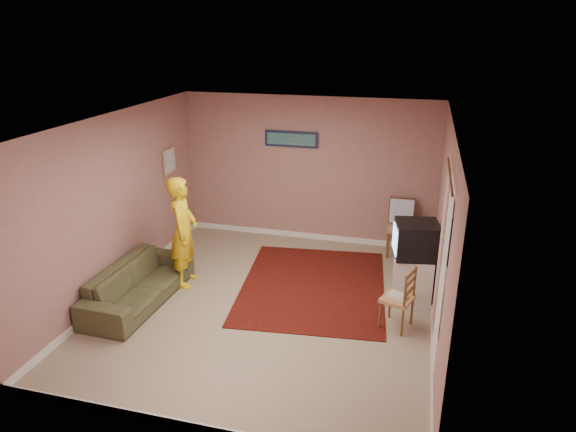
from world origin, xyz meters
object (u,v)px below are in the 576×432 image
(crt_tv, at_px, (416,240))
(tv_cabinet, at_px, (413,278))
(chair_a, at_px, (401,222))
(chair_b, at_px, (398,291))
(sofa, at_px, (139,284))
(person, at_px, (183,232))

(crt_tv, bearing_deg, tv_cabinet, -0.00)
(chair_a, bearing_deg, tv_cabinet, -84.03)
(chair_a, bearing_deg, chair_b, -91.55)
(crt_tv, height_order, sofa, crt_tv)
(crt_tv, xyz_separation_m, chair_b, (-0.17, -0.75, -0.43))
(tv_cabinet, distance_m, chair_b, 0.79)
(chair_b, bearing_deg, chair_a, -158.76)
(crt_tv, relative_size, person, 0.39)
(tv_cabinet, xyz_separation_m, chair_a, (-0.27, 1.56, 0.25))
(tv_cabinet, relative_size, chair_a, 1.31)
(tv_cabinet, bearing_deg, crt_tv, -170.05)
(sofa, bearing_deg, chair_a, -51.45)
(chair_b, bearing_deg, sofa, -66.75)
(chair_a, bearing_deg, sofa, -147.33)
(chair_a, relative_size, sofa, 0.27)
(crt_tv, xyz_separation_m, person, (-3.34, -0.32, -0.10))
(crt_tv, height_order, chair_b, crt_tv)
(crt_tv, bearing_deg, person, 175.57)
(crt_tv, bearing_deg, chair_a, 89.66)
(chair_b, relative_size, sofa, 0.25)
(crt_tv, xyz_separation_m, sofa, (-3.74, -1.02, -0.66))
(chair_a, distance_m, person, 3.62)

